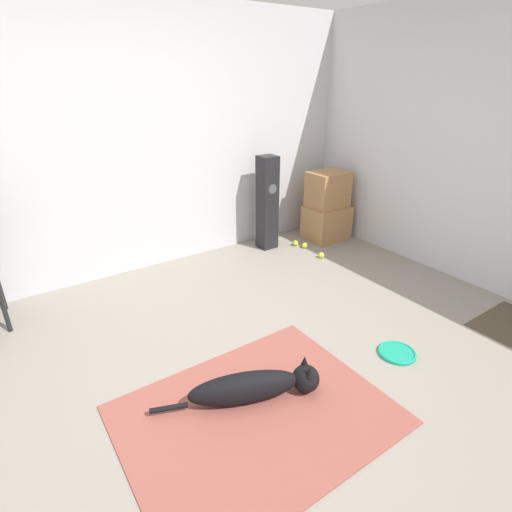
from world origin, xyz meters
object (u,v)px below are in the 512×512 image
at_px(cardboard_box_upper, 328,189).
at_px(tennis_ball_near_speaker, 321,255).
at_px(frisbee, 397,353).
at_px(tennis_ball_loose_on_carpet, 305,245).
at_px(cardboard_box_lower, 326,223).
at_px(tennis_ball_by_boxes, 295,243).
at_px(dog, 256,386).
at_px(floor_speaker, 267,203).

xyz_separation_m(cardboard_box_upper, tennis_ball_near_speaker, (-0.46, -0.44, -0.59)).
bearing_deg(frisbee, tennis_ball_near_speaker, 65.78).
relative_size(tennis_ball_near_speaker, tennis_ball_loose_on_carpet, 1.00).
distance_m(cardboard_box_lower, tennis_ball_by_boxes, 0.50).
bearing_deg(cardboard_box_upper, dog, -141.69).
height_order(tennis_ball_by_boxes, tennis_ball_loose_on_carpet, same).
distance_m(frisbee, floor_speaker, 2.29).
distance_m(cardboard_box_lower, tennis_ball_near_speaker, 0.64).
xyz_separation_m(cardboard_box_upper, tennis_ball_loose_on_carpet, (-0.43, -0.11, -0.59)).
xyz_separation_m(frisbee, tennis_ball_by_boxes, (0.70, 2.02, 0.02)).
bearing_deg(frisbee, floor_speaker, 79.76).
bearing_deg(dog, cardboard_box_lower, 38.05).
relative_size(cardboard_box_upper, tennis_ball_near_speaker, 6.85).
height_order(floor_speaker, tennis_ball_by_boxes, floor_speaker).
xyz_separation_m(cardboard_box_lower, tennis_ball_by_boxes, (-0.47, 0.02, -0.17)).
bearing_deg(dog, tennis_ball_near_speaker, 36.86).
height_order(frisbee, tennis_ball_near_speaker, tennis_ball_near_speaker).
distance_m(cardboard_box_lower, tennis_ball_loose_on_carpet, 0.47).
xyz_separation_m(frisbee, tennis_ball_loose_on_carpet, (0.74, 1.90, 0.02)).
relative_size(dog, tennis_ball_near_speaker, 15.30).
height_order(cardboard_box_lower, cardboard_box_upper, cardboard_box_upper).
relative_size(cardboard_box_upper, floor_speaker, 0.42).
xyz_separation_m(dog, tennis_ball_by_boxes, (1.81, 1.81, -0.08)).
distance_m(dog, tennis_ball_near_speaker, 2.28).
distance_m(dog, frisbee, 1.14).
bearing_deg(dog, frisbee, -10.77).
bearing_deg(cardboard_box_lower, dog, -141.95).
height_order(cardboard_box_upper, tennis_ball_near_speaker, cardboard_box_upper).
xyz_separation_m(frisbee, tennis_ball_near_speaker, (0.71, 1.58, 0.02)).
relative_size(tennis_ball_by_boxes, tennis_ball_near_speaker, 1.00).
bearing_deg(tennis_ball_by_boxes, tennis_ball_loose_on_carpet, -70.18).
bearing_deg(frisbee, dog, 169.23).
distance_m(dog, tennis_ball_by_boxes, 2.56).
xyz_separation_m(frisbee, floor_speaker, (0.40, 2.19, 0.53)).
distance_m(floor_speaker, tennis_ball_by_boxes, 0.61).
bearing_deg(tennis_ball_loose_on_carpet, frisbee, -111.33).
height_order(tennis_ball_by_boxes, tennis_ball_near_speaker, same).
height_order(dog, cardboard_box_upper, cardboard_box_upper).
bearing_deg(cardboard_box_lower, tennis_ball_near_speaker, -137.57).
bearing_deg(cardboard_box_upper, tennis_ball_loose_on_carpet, -165.07).
bearing_deg(cardboard_box_upper, tennis_ball_by_boxes, 179.12).
xyz_separation_m(floor_speaker, tennis_ball_near_speaker, (0.31, -0.61, -0.51)).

